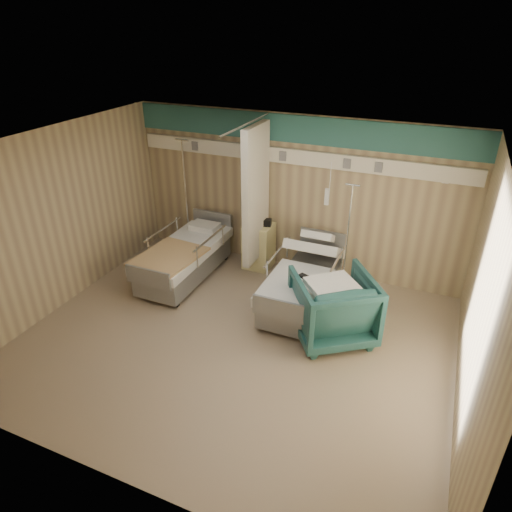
# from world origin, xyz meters

# --- Properties ---
(ground) EXTENTS (6.00, 5.00, 0.00)m
(ground) POSITION_xyz_m (0.00, 0.00, 0.00)
(ground) COLOR #86755C
(ground) RESTS_ON ground
(room_walls) EXTENTS (6.04, 5.04, 2.82)m
(room_walls) POSITION_xyz_m (-0.03, 0.25, 1.86)
(room_walls) COLOR tan
(room_walls) RESTS_ON ground
(bed_right) EXTENTS (1.00, 2.16, 0.63)m
(bed_right) POSITION_xyz_m (0.60, 1.30, 0.32)
(bed_right) COLOR white
(bed_right) RESTS_ON ground
(bed_left) EXTENTS (1.00, 2.16, 0.63)m
(bed_left) POSITION_xyz_m (-1.60, 1.30, 0.32)
(bed_left) COLOR white
(bed_left) RESTS_ON ground
(bedside_cabinet) EXTENTS (0.50, 0.48, 0.85)m
(bedside_cabinet) POSITION_xyz_m (-0.55, 2.20, 0.42)
(bedside_cabinet) COLOR #D7CD86
(bedside_cabinet) RESTS_ON ground
(visitor_armchair) EXTENTS (1.51, 1.52, 1.00)m
(visitor_armchair) POSITION_xyz_m (1.25, 0.68, 0.50)
(visitor_armchair) COLOR #1F4F4F
(visitor_armchair) RESTS_ON ground
(waffle_blanket) EXTENTS (0.87, 0.87, 0.07)m
(waffle_blanket) POSITION_xyz_m (1.22, 0.68, 1.04)
(waffle_blanket) COLOR white
(waffle_blanket) RESTS_ON visitor_armchair
(iv_stand_right) EXTENTS (0.34, 0.34, 1.90)m
(iv_stand_right) POSITION_xyz_m (1.10, 2.01, 0.39)
(iv_stand_right) COLOR silver
(iv_stand_right) RESTS_ON ground
(iv_stand_left) EXTENTS (0.40, 0.40, 2.24)m
(iv_stand_left) POSITION_xyz_m (-2.08, 2.26, 0.46)
(iv_stand_left) COLOR silver
(iv_stand_left) RESTS_ON ground
(call_remote) EXTENTS (0.22, 0.16, 0.04)m
(call_remote) POSITION_xyz_m (0.69, 1.09, 0.65)
(call_remote) COLOR black
(call_remote) RESTS_ON bed_right
(tan_blanket) EXTENTS (1.01, 1.22, 0.04)m
(tan_blanket) POSITION_xyz_m (-1.60, 0.84, 0.65)
(tan_blanket) COLOR tan
(tan_blanket) RESTS_ON bed_left
(toiletry_bag) EXTENTS (0.24, 0.18, 0.12)m
(toiletry_bag) POSITION_xyz_m (-0.43, 2.22, 0.91)
(toiletry_bag) COLOR black
(toiletry_bag) RESTS_ON bedside_cabinet
(white_cup) EXTENTS (0.11, 0.11, 0.13)m
(white_cup) POSITION_xyz_m (-0.70, 2.23, 0.91)
(white_cup) COLOR white
(white_cup) RESTS_ON bedside_cabinet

